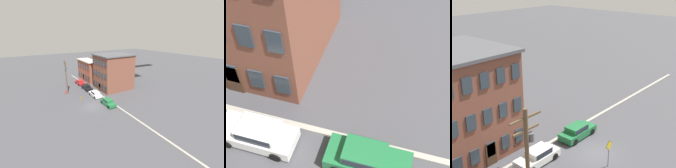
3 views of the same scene
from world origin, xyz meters
The scene contains 3 objects.
kerb_strip centered at (0.00, 4.50, 0.08)m, with size 56.00×0.36×0.16m, color #9E998E.
car_white centered at (-4.81, 3.01, 0.75)m, with size 4.40×1.92×1.43m.
car_green centered at (1.25, 3.22, 0.75)m, with size 4.40×1.92×1.43m.
Camera 2 is at (2.01, -4.67, 15.21)m, focal length 50.00 mm.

